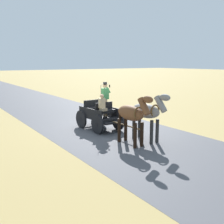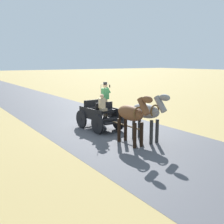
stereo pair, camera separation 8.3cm
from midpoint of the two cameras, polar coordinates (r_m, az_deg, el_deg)
The scene contains 5 objects.
ground_plane at distance 14.57m, azimuth -2.11°, elevation -3.33°, with size 200.00×200.00×0.00m, color tan.
road_surface at distance 14.57m, azimuth -2.11°, elevation -3.32°, with size 6.32×160.00×0.01m, color #4C4C51.
horse_drawn_carriage at distance 14.07m, azimuth -2.32°, elevation -0.43°, with size 1.53×4.51×2.50m.
horse_near_side at distance 11.95m, azimuth 7.69°, elevation -0.03°, with size 0.70×2.14×2.21m.
horse_off_side at distance 11.35m, azimuth 4.43°, elevation -0.53°, with size 0.59×2.13×2.21m.
Camera 2 is at (7.33, 12.09, 3.52)m, focal length 43.18 mm.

